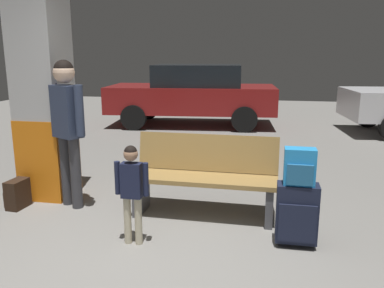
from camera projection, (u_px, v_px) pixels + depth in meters
ground_plane at (210, 160)px, 6.98m from camera, size 18.00×18.00×0.10m
structural_pillar at (43, 88)px, 4.83m from camera, size 0.57×0.57×2.74m
bench at (205, 177)px, 4.41m from camera, size 1.61×0.56×0.89m
suitcase at (297, 214)px, 3.70m from camera, size 0.38×0.23×0.60m
backpack_bright at (300, 167)px, 3.60m from camera, size 0.28×0.19×0.34m
child at (132, 184)px, 3.68m from camera, size 0.33×0.20×0.96m
adult at (67, 118)px, 4.52m from camera, size 0.53×0.34×1.71m
backpack_dark_floor at (17, 194)px, 4.66m from camera, size 0.21×0.29×0.34m
parked_car_far at (193, 93)px, 9.93m from camera, size 4.23×2.07×1.51m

